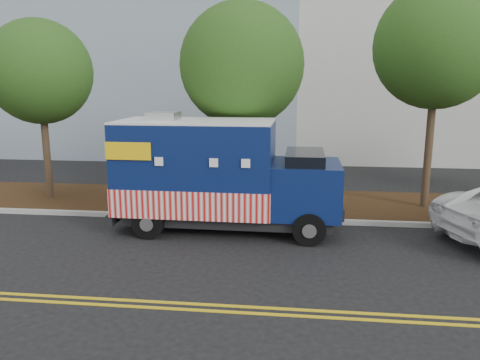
# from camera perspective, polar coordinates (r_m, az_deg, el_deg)

# --- Properties ---
(ground) EXTENTS (120.00, 120.00, 0.00)m
(ground) POSITION_cam_1_polar(r_m,az_deg,el_deg) (13.85, -1.59, -6.64)
(ground) COLOR black
(ground) RESTS_ON ground
(curb) EXTENTS (120.00, 0.18, 0.15)m
(curb) POSITION_cam_1_polar(r_m,az_deg,el_deg) (15.15, -0.83, -4.70)
(curb) COLOR #9E9E99
(curb) RESTS_ON ground
(mulch_strip) EXTENTS (120.00, 4.00, 0.15)m
(mulch_strip) POSITION_cam_1_polar(r_m,az_deg,el_deg) (17.16, 0.09, -2.72)
(mulch_strip) COLOR black
(mulch_strip) RESTS_ON ground
(centerline_near) EXTENTS (120.00, 0.10, 0.01)m
(centerline_near) POSITION_cam_1_polar(r_m,az_deg,el_deg) (9.80, -5.46, -14.82)
(centerline_near) COLOR gold
(centerline_near) RESTS_ON ground
(centerline_far) EXTENTS (120.00, 0.10, 0.01)m
(centerline_far) POSITION_cam_1_polar(r_m,az_deg,el_deg) (9.58, -5.78, -15.48)
(centerline_far) COLOR gold
(centerline_far) RESTS_ON ground
(tree_a) EXTENTS (3.72, 3.72, 6.61)m
(tree_a) POSITION_cam_1_polar(r_m,az_deg,el_deg) (18.59, -23.22, 11.98)
(tree_a) COLOR #38281C
(tree_a) RESTS_ON ground
(tree_b) EXTENTS (4.22, 4.22, 7.08)m
(tree_b) POSITION_cam_1_polar(r_m,az_deg,el_deg) (16.31, 0.23, 13.85)
(tree_b) COLOR #38281C
(tree_b) RESTS_ON ground
(tree_c) EXTENTS (4.10, 4.10, 7.60)m
(tree_c) POSITION_cam_1_polar(r_m,az_deg,el_deg) (17.05, 22.90, 14.78)
(tree_c) COLOR #38281C
(tree_c) RESTS_ON ground
(sign_post) EXTENTS (0.06, 0.06, 2.40)m
(sign_post) POSITION_cam_1_polar(r_m,az_deg,el_deg) (16.48, -15.03, 0.28)
(sign_post) COLOR #473828
(sign_post) RESTS_ON ground
(food_truck) EXTENTS (6.74, 2.63, 3.53)m
(food_truck) POSITION_cam_1_polar(r_m,az_deg,el_deg) (13.96, -2.91, 0.29)
(food_truck) COLOR black
(food_truck) RESTS_ON ground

